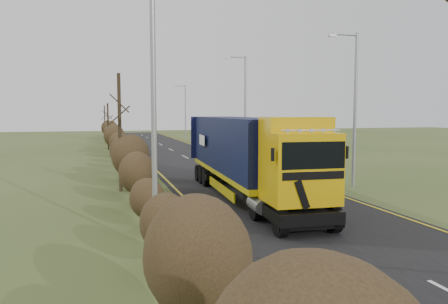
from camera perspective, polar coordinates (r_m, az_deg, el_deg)
name	(u,v)px	position (r m, az deg, el deg)	size (l,w,h in m)	color
ground	(267,199)	(20.78, 5.61, -6.12)	(160.00, 160.00, 0.00)	#3E4F22
road	(213,171)	(30.17, -1.45, -2.53)	(8.00, 120.00, 0.02)	black
layby	(252,155)	(41.58, 3.72, -0.40)	(6.00, 18.00, 0.02)	#2F2D2A
lane_markings	(214,172)	(29.87, -1.30, -2.57)	(7.52, 116.00, 0.01)	yellow
hedgerow	(126,153)	(26.97, -12.72, -0.14)	(2.24, 102.04, 6.05)	#302115
lorry	(245,152)	(20.47, 2.82, 0.01)	(2.90, 14.14, 3.91)	black
car_red_hatchback	(263,151)	(38.59, 5.13, 0.11)	(1.55, 3.85, 1.31)	#8E0E07
car_blue_sedan	(257,148)	(42.06, 4.27, 0.57)	(1.43, 4.11, 1.35)	#0E0B40
streetlight_near	(354,103)	(24.64, 16.58, 6.11)	(1.77, 0.18, 8.30)	gray
streetlight_mid	(244,103)	(37.53, 2.63, 6.42)	(1.89, 0.18, 8.85)	gray
streetlight_far	(185,110)	(66.32, -5.14, 5.53)	(1.74, 0.18, 8.15)	gray
left_pole	(153,70)	(12.83, -9.24, 10.53)	(0.16, 0.16, 10.56)	gray
speed_sign	(268,144)	(31.57, 5.81, 1.09)	(0.71, 0.10, 2.56)	gray
warning_board	(220,139)	(47.08, -0.53, 1.68)	(0.73, 0.11, 1.92)	gray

